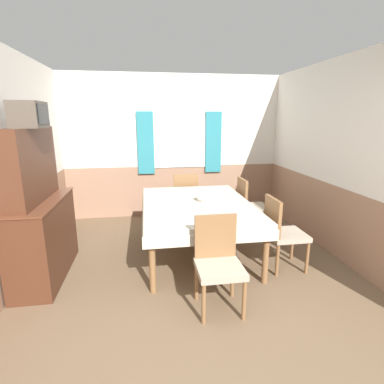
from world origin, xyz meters
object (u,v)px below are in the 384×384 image
object	(u,v)px
chair_right_near	(282,230)
chair_head_window	(185,196)
dining_table	(197,210)
chair_head_near	(218,260)
vase	(201,196)
chair_right_far	(250,204)
tv	(29,115)
sideboard	(40,218)

from	to	relation	value
chair_right_near	chair_head_window	distance (m)	2.03
dining_table	chair_head_near	xyz separation A→B (m)	(0.00, -1.22, -0.13)
chair_head_near	vase	xyz separation A→B (m)	(0.07, 1.29, 0.30)
chair_right_far	chair_head_near	bearing A→B (deg)	-27.99
dining_table	chair_head_window	distance (m)	1.22
chair_head_near	tv	xyz separation A→B (m)	(-1.83, 0.80, 1.37)
chair_head_window	tv	xyz separation A→B (m)	(-1.83, -1.63, 1.37)
chair_head_near	vase	bearing A→B (deg)	-93.09
chair_right_near	chair_head_window	world-z (taller)	same
dining_table	chair_head_near	bearing A→B (deg)	-90.00
chair_head_window	vase	bearing A→B (deg)	-86.53
chair_right_far	chair_head_window	size ratio (longest dim) A/B	1.00
dining_table	sideboard	world-z (taller)	sideboard
chair_right_near	sideboard	distance (m)	2.86
chair_right_near	chair_head_window	bearing A→B (deg)	-152.01
chair_right_far	chair_right_near	bearing A→B (deg)	0.00
chair_right_near	chair_head_window	size ratio (longest dim) A/B	1.00
chair_right_near	chair_head_window	xyz separation A→B (m)	(-0.95, 1.79, 0.00)
chair_right_near	vase	distance (m)	1.14
chair_head_window	tv	world-z (taller)	tv
tv	chair_head_near	bearing A→B (deg)	-23.64
chair_right_near	tv	bearing A→B (deg)	-93.34
chair_right_near	chair_right_far	bearing A→B (deg)	-180.00
sideboard	tv	xyz separation A→B (m)	(0.05, -0.09, 1.14)
chair_head_near	sideboard	size ratio (longest dim) A/B	0.53
dining_table	vase	world-z (taller)	vase
sideboard	tv	bearing A→B (deg)	-59.21
chair_right_far	chair_head_window	world-z (taller)	same
dining_table	sideboard	bearing A→B (deg)	-170.12
chair_head_window	tv	bearing A→B (deg)	-138.23
chair_right_far	chair_head_near	size ratio (longest dim) A/B	1.00
vase	chair_head_near	bearing A→B (deg)	-93.09
sideboard	vase	size ratio (longest dim) A/B	13.35
chair_right_near	tv	xyz separation A→B (m)	(-2.78, 0.16, 1.37)
vase	dining_table	bearing A→B (deg)	-134.94
chair_right_far	sideboard	xyz separation A→B (m)	(-2.83, -0.91, 0.23)
chair_head_window	sideboard	size ratio (longest dim) A/B	0.53
chair_head_near	chair_right_far	bearing A→B (deg)	-117.99
dining_table	tv	xyz separation A→B (m)	(-1.83, -0.42, 1.24)
chair_head_near	chair_head_window	world-z (taller)	same
dining_table	chair_head_window	world-z (taller)	chair_head_window
tv	sideboard	bearing A→B (deg)	120.79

